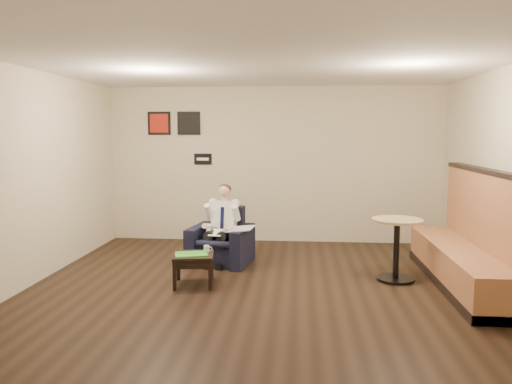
# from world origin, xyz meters

# --- Properties ---
(ground) EXTENTS (6.00, 6.00, 0.00)m
(ground) POSITION_xyz_m (0.00, 0.00, 0.00)
(ground) COLOR black
(ground) RESTS_ON ground
(wall_back) EXTENTS (6.00, 0.02, 2.80)m
(wall_back) POSITION_xyz_m (0.00, 3.00, 1.40)
(wall_back) COLOR beige
(wall_back) RESTS_ON ground
(wall_front) EXTENTS (6.00, 0.02, 2.80)m
(wall_front) POSITION_xyz_m (0.00, -3.00, 1.40)
(wall_front) COLOR beige
(wall_front) RESTS_ON ground
(wall_left) EXTENTS (0.02, 6.00, 2.80)m
(wall_left) POSITION_xyz_m (-3.00, 0.00, 1.40)
(wall_left) COLOR beige
(wall_left) RESTS_ON ground
(ceiling) EXTENTS (6.00, 6.00, 0.02)m
(ceiling) POSITION_xyz_m (0.00, 0.00, 2.80)
(ceiling) COLOR white
(ceiling) RESTS_ON wall_back
(seating_sign) EXTENTS (0.32, 0.02, 0.20)m
(seating_sign) POSITION_xyz_m (-1.30, 2.98, 1.50)
(seating_sign) COLOR black
(seating_sign) RESTS_ON wall_back
(art_print_left) EXTENTS (0.42, 0.03, 0.42)m
(art_print_left) POSITION_xyz_m (-2.10, 2.98, 2.15)
(art_print_left) COLOR red
(art_print_left) RESTS_ON wall_back
(art_print_right) EXTENTS (0.42, 0.03, 0.42)m
(art_print_right) POSITION_xyz_m (-1.55, 2.98, 2.15)
(art_print_right) COLOR black
(art_print_right) RESTS_ON wall_back
(armchair) EXTENTS (0.99, 0.99, 0.83)m
(armchair) POSITION_xyz_m (-0.72, 1.35, 0.42)
(armchair) COLOR black
(armchair) RESTS_ON ground
(seated_man) EXTENTS (0.67, 0.90, 1.14)m
(seated_man) POSITION_xyz_m (-0.74, 1.25, 0.57)
(seated_man) COLOR white
(seated_man) RESTS_ON armchair
(lap_papers) EXTENTS (0.22, 0.29, 0.01)m
(lap_papers) POSITION_xyz_m (-0.75, 1.16, 0.51)
(lap_papers) COLOR white
(lap_papers) RESTS_ON seated_man
(newspaper) EXTENTS (0.41, 0.49, 0.01)m
(newspaper) POSITION_xyz_m (-0.39, 1.21, 0.57)
(newspaper) COLOR silver
(newspaper) RESTS_ON armchair
(side_table) EXTENTS (0.57, 0.57, 0.41)m
(side_table) POSITION_xyz_m (-0.90, 0.23, 0.21)
(side_table) COLOR black
(side_table) RESTS_ON ground
(green_folder) EXTENTS (0.47, 0.39, 0.01)m
(green_folder) POSITION_xyz_m (-0.92, 0.21, 0.42)
(green_folder) COLOR green
(green_folder) RESTS_ON side_table
(coffee_mug) EXTENTS (0.08, 0.08, 0.09)m
(coffee_mug) POSITION_xyz_m (-0.75, 0.36, 0.45)
(coffee_mug) COLOR white
(coffee_mug) RESTS_ON side_table
(smartphone) EXTENTS (0.13, 0.07, 0.01)m
(smartphone) POSITION_xyz_m (-0.87, 0.38, 0.42)
(smartphone) COLOR black
(smartphone) RESTS_ON side_table
(banquette) EXTENTS (0.69, 2.91, 1.49)m
(banquette) POSITION_xyz_m (2.59, 0.55, 0.75)
(banquette) COLOR #A3653F
(banquette) RESTS_ON ground
(cafe_table) EXTENTS (0.88, 0.88, 0.84)m
(cafe_table) POSITION_xyz_m (1.77, 0.68, 0.42)
(cafe_table) COLOR tan
(cafe_table) RESTS_ON ground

